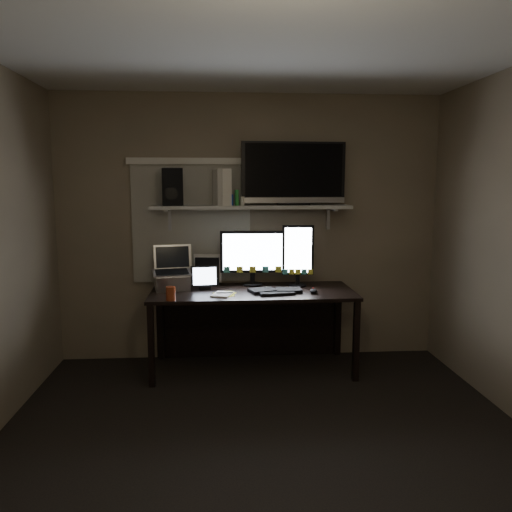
{
  "coord_description": "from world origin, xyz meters",
  "views": [
    {
      "loc": [
        -0.29,
        -2.92,
        1.67
      ],
      "look_at": [
        0.02,
        1.25,
        1.07
      ],
      "focal_mm": 35.0,
      "sensor_mm": 36.0,
      "label": 1
    }
  ],
  "objects": [
    {
      "name": "bottles",
      "position": [
        -0.16,
        1.57,
        1.55
      ],
      "size": [
        0.23,
        0.1,
        0.14
      ],
      "primitive_type": null,
      "rotation": [
        0.0,
        0.0,
        0.25
      ],
      "color": "#A50F0C",
      "rests_on": "wall_shelf"
    },
    {
      "name": "monitor_portrait",
      "position": [
        0.43,
        1.59,
        1.02
      ],
      "size": [
        0.29,
        0.08,
        0.58
      ],
      "primitive_type": "cube",
      "rotation": [
        0.0,
        0.0,
        -0.08
      ],
      "color": "black",
      "rests_on": "desk"
    },
    {
      "name": "mouse",
      "position": [
        0.52,
        1.28,
        0.75
      ],
      "size": [
        0.08,
        0.11,
        0.04
      ],
      "primitive_type": "ellipsoid",
      "rotation": [
        0.0,
        0.0,
        -0.13
      ],
      "color": "black",
      "rests_on": "desk"
    },
    {
      "name": "file_sorter",
      "position": [
        -0.4,
        1.73,
        0.87
      ],
      "size": [
        0.23,
        0.13,
        0.28
      ],
      "primitive_type": "cube",
      "rotation": [
        0.0,
        0.0,
        -0.15
      ],
      "color": "black",
      "rests_on": "desk"
    },
    {
      "name": "window_blinds",
      "position": [
        -0.55,
        1.79,
        1.3
      ],
      "size": [
        1.1,
        0.02,
        1.1
      ],
      "primitive_type": "cube",
      "color": "beige",
      "rests_on": "back_wall"
    },
    {
      "name": "cup",
      "position": [
        -0.69,
        1.1,
        0.79
      ],
      "size": [
        0.09,
        0.09,
        0.11
      ],
      "primitive_type": "cylinder",
      "rotation": [
        0.0,
        0.0,
        -0.16
      ],
      "color": "maroon",
      "rests_on": "desk"
    },
    {
      "name": "notepad",
      "position": [
        -0.27,
        1.26,
        0.74
      ],
      "size": [
        0.21,
        0.25,
        0.01
      ],
      "primitive_type": "cube",
      "rotation": [
        0.0,
        0.0,
        -0.32
      ],
      "color": "white",
      "rests_on": "desk"
    },
    {
      "name": "tv",
      "position": [
        0.39,
        1.64,
        1.76
      ],
      "size": [
        0.96,
        0.21,
        0.57
      ],
      "primitive_type": "cube",
      "rotation": [
        0.0,
        0.0,
        0.05
      ],
      "color": "black",
      "rests_on": "wall_shelf"
    },
    {
      "name": "sticky_notes",
      "position": [
        -0.19,
        1.29,
        0.73
      ],
      "size": [
        0.37,
        0.29,
        0.0
      ],
      "primitive_type": null,
      "rotation": [
        0.0,
        0.0,
        -0.16
      ],
      "color": "#EFEC41",
      "rests_on": "desk"
    },
    {
      "name": "tablet",
      "position": [
        -0.43,
        1.51,
        0.84
      ],
      "size": [
        0.26,
        0.13,
        0.22
      ],
      "primitive_type": "cube",
      "rotation": [
        0.0,
        0.0,
        0.1
      ],
      "color": "black",
      "rests_on": "desk"
    },
    {
      "name": "speaker",
      "position": [
        -0.7,
        1.6,
        1.64
      ],
      "size": [
        0.2,
        0.24,
        0.33
      ],
      "primitive_type": "cube",
      "rotation": [
        0.0,
        0.0,
        0.12
      ],
      "color": "black",
      "rests_on": "wall_shelf"
    },
    {
      "name": "wall_shelf",
      "position": [
        0.0,
        1.62,
        1.46
      ],
      "size": [
        1.8,
        0.35,
        0.03
      ],
      "primitive_type": "cube",
      "color": "#B9BAB5",
      "rests_on": "back_wall"
    },
    {
      "name": "keyboard",
      "position": [
        0.2,
        1.35,
        0.74
      ],
      "size": [
        0.48,
        0.25,
        0.03
      ],
      "primitive_type": "cube",
      "rotation": [
        0.0,
        0.0,
        0.16
      ],
      "color": "black",
      "rests_on": "desk"
    },
    {
      "name": "back_wall",
      "position": [
        0.0,
        1.8,
        1.25
      ],
      "size": [
        3.6,
        0.0,
        3.6
      ],
      "primitive_type": "plane",
      "rotation": [
        1.57,
        0.0,
        0.0
      ],
      "color": "#695D4B",
      "rests_on": "floor"
    },
    {
      "name": "desk",
      "position": [
        0.0,
        1.55,
        0.55
      ],
      "size": [
        1.8,
        0.75,
        0.73
      ],
      "color": "black",
      "rests_on": "floor"
    },
    {
      "name": "game_console",
      "position": [
        -0.26,
        1.6,
        1.64
      ],
      "size": [
        0.17,
        0.28,
        0.32
      ],
      "primitive_type": "cube",
      "rotation": [
        0.0,
        0.0,
        0.33
      ],
      "color": "beige",
      "rests_on": "wall_shelf"
    },
    {
      "name": "ceiling",
      "position": [
        0.0,
        0.0,
        2.5
      ],
      "size": [
        3.6,
        3.6,
        0.0
      ],
      "primitive_type": "plane",
      "rotation": [
        3.14,
        0.0,
        0.0
      ],
      "color": "silver",
      "rests_on": "back_wall"
    },
    {
      "name": "floor",
      "position": [
        0.0,
        0.0,
        0.0
      ],
      "size": [
        3.6,
        3.6,
        0.0
      ],
      "primitive_type": "plane",
      "color": "black",
      "rests_on": "ground"
    },
    {
      "name": "laptop",
      "position": [
        -0.72,
        1.52,
        0.92
      ],
      "size": [
        0.39,
        0.34,
        0.38
      ],
      "primitive_type": "cube",
      "rotation": [
        0.0,
        0.0,
        0.2
      ],
      "color": "#A2A2A6",
      "rests_on": "desk"
    },
    {
      "name": "monitor_landscape",
      "position": [
        0.02,
        1.66,
        0.99
      ],
      "size": [
        0.6,
        0.08,
        0.53
      ],
      "primitive_type": "cube",
      "rotation": [
        0.0,
        0.0,
        -0.03
      ],
      "color": "black",
      "rests_on": "desk"
    }
  ]
}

